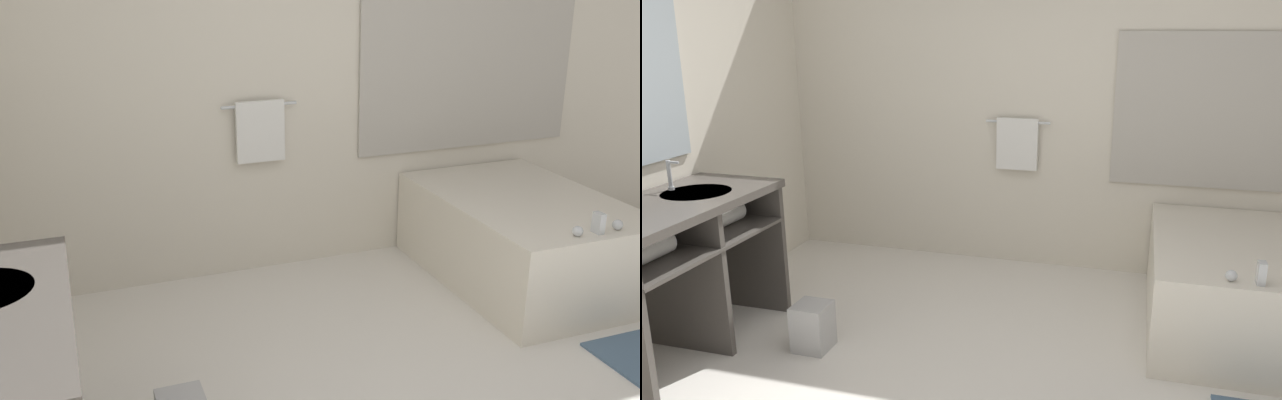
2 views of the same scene
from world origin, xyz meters
TOP-DOWN VIEW (x-y plane):
  - wall_back_with_blinds at (0.04, 2.23)m, footprint 7.40×0.13m
  - vanity_counter at (-1.87, 0.26)m, footprint 0.64×1.26m
  - sink_faucet at (-2.04, 0.43)m, footprint 0.09×0.04m
  - bathtub at (1.26, 1.42)m, footprint 1.04×1.54m
  - waste_bin at (-1.17, 0.44)m, footprint 0.20×0.20m

SIDE VIEW (x-z plane):
  - waste_bin at x=-1.17m, z-range 0.00..0.28m
  - bathtub at x=1.26m, z-range -0.03..0.67m
  - vanity_counter at x=-1.87m, z-range 0.20..1.12m
  - sink_faucet at x=-2.04m, z-range 0.92..1.10m
  - wall_back_with_blinds at x=0.04m, z-range 0.00..2.70m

